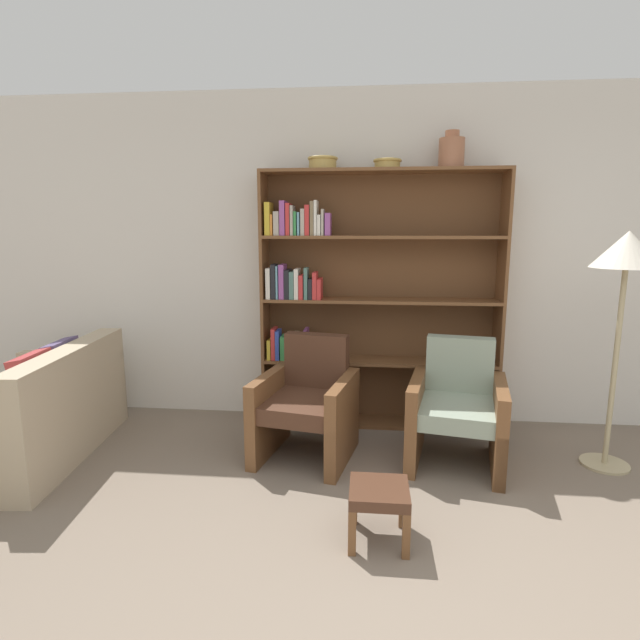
{
  "coord_description": "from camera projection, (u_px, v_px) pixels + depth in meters",
  "views": [
    {
      "loc": [
        -0.25,
        -1.52,
        1.63
      ],
      "look_at": [
        -0.62,
        2.2,
        0.95
      ],
      "focal_mm": 28.0,
      "sensor_mm": 36.0,
      "label": 1
    }
  ],
  "objects": [
    {
      "name": "wall_back",
      "position": [
        400.0,
        260.0,
        4.19
      ],
      "size": [
        12.0,
        0.06,
        2.75
      ],
      "color": "silver",
      "rests_on": "ground"
    },
    {
      "name": "bookshelf",
      "position": [
        356.0,
        306.0,
        4.12
      ],
      "size": [
        1.93,
        0.3,
        2.09
      ],
      "color": "brown",
      "rests_on": "ground"
    },
    {
      "name": "bowl_brass",
      "position": [
        323.0,
        163.0,
        3.92
      ],
      "size": [
        0.24,
        0.24,
        0.1
      ],
      "color": "tan",
      "rests_on": "bookshelf"
    },
    {
      "name": "bowl_cream",
      "position": [
        387.0,
        163.0,
        3.88
      ],
      "size": [
        0.22,
        0.22,
        0.07
      ],
      "color": "tan",
      "rests_on": "bookshelf"
    },
    {
      "name": "vase_tall",
      "position": [
        451.0,
        152.0,
        3.81
      ],
      "size": [
        0.19,
        0.19,
        0.28
      ],
      "color": "#A36647",
      "rests_on": "bookshelf"
    },
    {
      "name": "couch",
      "position": [
        34.0,
        416.0,
        3.6
      ],
      "size": [
        0.99,
        1.55,
        0.82
      ],
      "rotation": [
        0.0,
        0.0,
        1.66
      ],
      "color": "tan",
      "rests_on": "ground"
    },
    {
      "name": "armchair_leather",
      "position": [
        307.0,
        404.0,
        3.61
      ],
      "size": [
        0.76,
        0.79,
        0.86
      ],
      "rotation": [
        0.0,
        0.0,
        2.94
      ],
      "color": "brown",
      "rests_on": "ground"
    },
    {
      "name": "armchair_cushioned",
      "position": [
        457.0,
        409.0,
        3.51
      ],
      "size": [
        0.76,
        0.79,
        0.86
      ],
      "rotation": [
        0.0,
        0.0,
        2.95
      ],
      "color": "brown",
      "rests_on": "ground"
    },
    {
      "name": "floor_lamp",
      "position": [
        626.0,
        262.0,
        3.25
      ],
      "size": [
        0.44,
        0.44,
        1.62
      ],
      "color": "tan",
      "rests_on": "ground"
    },
    {
      "name": "footstool",
      "position": [
        379.0,
        498.0,
        2.61
      ],
      "size": [
        0.31,
        0.31,
        0.3
      ],
      "color": "brown",
      "rests_on": "ground"
    }
  ]
}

